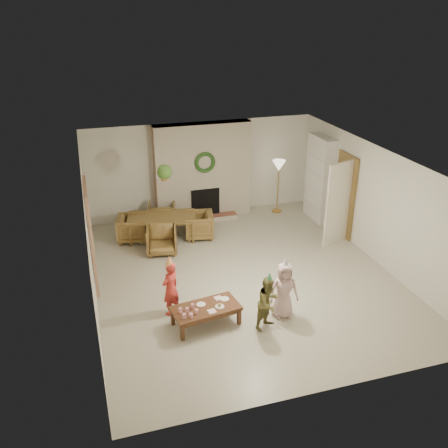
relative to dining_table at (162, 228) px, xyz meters
name	(u,v)px	position (x,y,z in m)	size (l,w,h in m)	color
floor	(243,275)	(1.31, -2.22, -0.28)	(7.00, 7.00, 0.00)	#B7B29E
ceiling	(245,161)	(1.31, -2.22, 2.22)	(7.00, 7.00, 0.00)	white
wall_back	(201,169)	(1.31, 1.28, 0.97)	(7.00, 7.00, 0.00)	silver
wall_front	(327,322)	(1.31, -5.72, 0.97)	(7.00, 7.00, 0.00)	silver
wall_left	(89,240)	(-1.69, -2.22, 0.97)	(7.00, 7.00, 0.00)	silver
wall_right	(376,205)	(4.31, -2.22, 0.97)	(7.00, 7.00, 0.00)	silver
fireplace_mass	(203,171)	(1.31, 1.08, 0.97)	(2.50, 0.40, 2.50)	#562116
fireplace_hearth	(207,218)	(1.31, 0.73, -0.22)	(1.60, 0.30, 0.12)	maroon
fireplace_firebox	(205,202)	(1.31, 0.90, 0.17)	(0.75, 0.12, 0.75)	black
fireplace_wreath	(205,163)	(1.31, 0.85, 1.27)	(0.54, 0.54, 0.10)	#1B4118
floor_lamp_base	(277,211)	(3.31, 0.78, -0.27)	(0.27, 0.27, 0.03)	gold
floor_lamp_post	(278,188)	(3.31, 0.78, 0.39)	(0.03, 0.03, 1.31)	gold
floor_lamp_shade	(279,166)	(3.31, 0.78, 1.02)	(0.35, 0.35, 0.29)	beige
bookshelf_carcass	(319,178)	(4.15, 0.08, 0.82)	(0.30, 1.00, 2.20)	white
bookshelf_shelf_a	(317,202)	(4.13, 0.08, 0.17)	(0.30, 0.92, 0.03)	white
bookshelf_shelf_b	(318,188)	(4.13, 0.08, 0.57)	(0.30, 0.92, 0.03)	white
bookshelf_shelf_c	(319,173)	(4.13, 0.08, 0.97)	(0.30, 0.92, 0.03)	white
bookshelf_shelf_d	(320,158)	(4.13, 0.08, 1.37)	(0.30, 0.92, 0.03)	white
books_row_lower	(319,199)	(4.11, -0.07, 0.31)	(0.20, 0.40, 0.24)	maroon
books_row_mid	(317,182)	(4.11, 0.13, 0.71)	(0.20, 0.44, 0.24)	navy
books_row_upper	(321,169)	(4.11, -0.02, 1.10)	(0.20, 0.36, 0.22)	#BC8428
door_frame	(345,196)	(4.27, -1.02, 0.74)	(0.05, 0.86, 2.04)	brown
door_leaf	(338,204)	(3.89, -1.40, 0.72)	(0.05, 0.80, 2.00)	beige
curtain_panel	(91,236)	(-1.65, -2.02, 0.97)	(0.06, 1.20, 2.00)	#C6A98C
dining_table	(162,228)	(0.00, 0.00, 0.00)	(1.61, 0.90, 0.57)	brown
dining_chair_near	(162,240)	(-0.13, -0.70, 0.03)	(0.67, 0.69, 0.63)	brown
dining_chair_far	(162,215)	(0.13, 0.70, 0.03)	(0.67, 0.69, 0.63)	brown
dining_chair_left	(132,228)	(-0.70, 0.13, 0.03)	(0.67, 0.69, 0.63)	brown
dining_chair_right	(199,225)	(0.87, -0.16, 0.03)	(0.67, 0.69, 0.63)	brown
hanging_plant_cord	(164,162)	(0.01, -0.72, 1.87)	(0.01, 0.01, 0.70)	tan
hanging_plant_pot	(165,177)	(0.01, -0.72, 1.52)	(0.16, 0.16, 0.12)	brown
hanging_plant_foliage	(164,172)	(0.01, -0.72, 1.64)	(0.32, 0.32, 0.32)	#2E531B
coffee_table_top	(206,308)	(0.13, -3.64, 0.05)	(1.18, 0.59, 0.05)	#53311B
coffee_table_apron	(206,311)	(0.13, -3.64, -0.01)	(1.09, 0.50, 0.07)	#53311B
coffee_leg_fl	(182,333)	(-0.36, -3.96, -0.13)	(0.06, 0.06, 0.31)	#53311B
coffee_leg_fr	(239,317)	(0.69, -3.80, -0.13)	(0.06, 0.06, 0.31)	#53311B
coffee_leg_bl	(173,317)	(-0.43, -3.48, -0.13)	(0.06, 0.06, 0.31)	#53311B
coffee_leg_br	(227,303)	(0.62, -3.32, -0.13)	(0.06, 0.06, 0.31)	#53311B
cup_a	(184,316)	(-0.30, -3.84, 0.12)	(0.06, 0.06, 0.08)	white
cup_b	(180,310)	(-0.32, -3.66, 0.12)	(0.06, 0.06, 0.08)	white
cup_c	(191,316)	(-0.18, -3.87, 0.12)	(0.06, 0.06, 0.08)	white
cup_d	(187,310)	(-0.21, -3.69, 0.12)	(0.06, 0.06, 0.08)	white
cup_e	(197,311)	(-0.07, -3.78, 0.12)	(0.06, 0.06, 0.08)	white
cup_f	(193,306)	(-0.10, -3.60, 0.12)	(0.06, 0.06, 0.08)	white
plate_a	(201,304)	(0.07, -3.54, 0.08)	(0.16, 0.16, 0.01)	white
plate_b	(220,306)	(0.37, -3.70, 0.08)	(0.16, 0.16, 0.01)	white
plate_c	(225,299)	(0.52, -3.49, 0.08)	(0.16, 0.16, 0.01)	white
food_scoop	(220,305)	(0.37, -3.70, 0.12)	(0.06, 0.06, 0.06)	tan
napkin_left	(212,311)	(0.20, -3.80, 0.08)	(0.14, 0.14, 0.01)	#FBB9C9
napkin_right	(218,298)	(0.42, -3.43, 0.08)	(0.14, 0.14, 0.01)	#FBB9C9
child_red	(171,289)	(-0.39, -3.13, 0.24)	(0.38, 0.25, 1.05)	red
party_hat_red	(169,261)	(-0.39, -3.13, 0.81)	(0.14, 0.14, 0.20)	#EAD54E
child_plaid	(268,303)	(1.15, -4.02, 0.21)	(0.48, 0.37, 0.99)	#975B29
party_hat_plaid	(270,276)	(1.15, -4.02, 0.74)	(0.12, 0.12, 0.16)	#47A769
child_pink	(284,290)	(1.54, -3.78, 0.25)	(0.52, 0.34, 1.07)	#D1A8A7
party_hat_pink	(285,262)	(1.54, -3.78, 0.83)	(0.14, 0.14, 0.19)	silver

